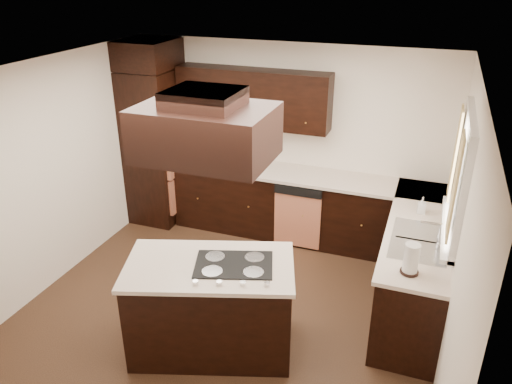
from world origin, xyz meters
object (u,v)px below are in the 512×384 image
Objects in this scene: island at (211,308)px; spice_rack at (236,157)px; oven_column at (156,147)px; range_hood at (206,133)px.

spice_rack is at bearing 88.07° from island.
spice_rack is at bearing 1.57° from oven_column.
island is (1.84, -2.24, -0.62)m from oven_column.
range_hood is 3.22× the size of spice_rack.
island is at bearing 148.29° from range_hood.
range_hood is at bearing -49.86° from island.
range_hood reaches higher than island.
range_hood reaches higher than oven_column.
oven_column reaches higher than spice_rack.
oven_column reaches higher than island.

